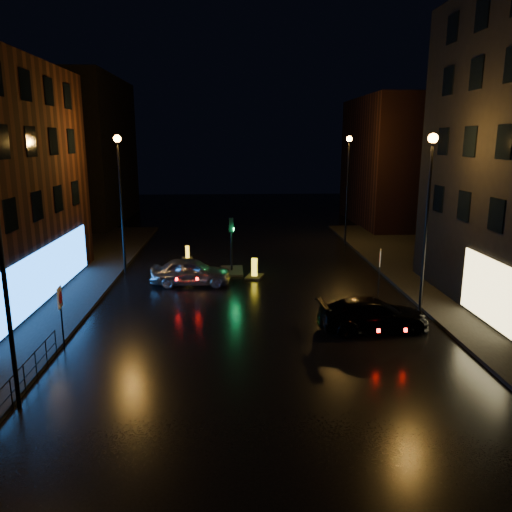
# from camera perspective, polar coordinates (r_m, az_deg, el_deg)

# --- Properties ---
(ground) EXTENTS (120.00, 120.00, 0.00)m
(ground) POSITION_cam_1_polar(r_m,az_deg,el_deg) (18.22, 1.21, -13.19)
(ground) COLOR black
(ground) RESTS_ON ground
(building_far_left) EXTENTS (8.00, 16.00, 14.00)m
(building_far_left) POSITION_cam_1_polar(r_m,az_deg,el_deg) (53.39, -19.37, 11.25)
(building_far_left) COLOR black
(building_far_left) RESTS_ON ground
(building_far_right) EXTENTS (8.00, 14.00, 12.00)m
(building_far_right) POSITION_cam_1_polar(r_m,az_deg,el_deg) (50.97, 15.91, 10.31)
(building_far_right) COLOR black
(building_far_right) RESTS_ON ground
(street_lamp_lfar) EXTENTS (0.44, 0.44, 8.37)m
(street_lamp_lfar) POSITION_cam_1_polar(r_m,az_deg,el_deg) (31.10, -15.29, 8.03)
(street_lamp_lfar) COLOR black
(street_lamp_lfar) RESTS_ON ground
(street_lamp_rnear) EXTENTS (0.44, 0.44, 8.37)m
(street_lamp_rnear) POSITION_cam_1_polar(r_m,az_deg,el_deg) (24.17, 19.11, 6.43)
(street_lamp_rnear) COLOR black
(street_lamp_rnear) RESTS_ON ground
(street_lamp_rfar) EXTENTS (0.44, 0.44, 8.37)m
(street_lamp_rfar) POSITION_cam_1_polar(r_m,az_deg,el_deg) (39.41, 10.46, 9.26)
(street_lamp_rfar) COLOR black
(street_lamp_rfar) RESTS_ON ground
(traffic_signal) EXTENTS (1.40, 2.40, 3.45)m
(traffic_signal) POSITION_cam_1_polar(r_m,az_deg,el_deg) (31.22, -2.81, -0.93)
(traffic_signal) COLOR black
(traffic_signal) RESTS_ON ground
(guard_railing) EXTENTS (0.05, 6.04, 1.00)m
(guard_railing) POSITION_cam_1_polar(r_m,az_deg,el_deg) (18.27, -25.03, -11.86)
(guard_railing) COLOR black
(guard_railing) RESTS_ON ground
(silver_hatchback) EXTENTS (4.57, 1.95, 1.54)m
(silver_hatchback) POSITION_cam_1_polar(r_m,az_deg,el_deg) (28.63, -7.43, -1.77)
(silver_hatchback) COLOR #A5A7AD
(silver_hatchback) RESTS_ON ground
(dark_sedan) EXTENTS (4.95, 2.29, 1.40)m
(dark_sedan) POSITION_cam_1_polar(r_m,az_deg,el_deg) (22.32, 13.22, -6.54)
(dark_sedan) COLOR black
(dark_sedan) RESTS_ON ground
(bollard_near) EXTENTS (1.25, 1.56, 1.19)m
(bollard_near) POSITION_cam_1_polar(r_m,az_deg,el_deg) (29.95, -0.18, -2.00)
(bollard_near) COLOR black
(bollard_near) RESTS_ON ground
(bollard_far) EXTENTS (0.89, 1.17, 0.92)m
(bollard_far) POSITION_cam_1_polar(r_m,az_deg,el_deg) (34.95, -7.84, -0.02)
(bollard_far) COLOR black
(bollard_far) RESTS_ON ground
(road_sign_left) EXTENTS (0.13, 0.61, 2.51)m
(road_sign_left) POSITION_cam_1_polar(r_m,az_deg,el_deg) (20.97, -21.46, -5.01)
(road_sign_left) COLOR black
(road_sign_left) RESTS_ON ground
(road_sign_right) EXTENTS (0.24, 0.60, 2.54)m
(road_sign_right) POSITION_cam_1_polar(r_m,az_deg,el_deg) (26.65, 13.98, -0.66)
(road_sign_right) COLOR black
(road_sign_right) RESTS_ON ground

